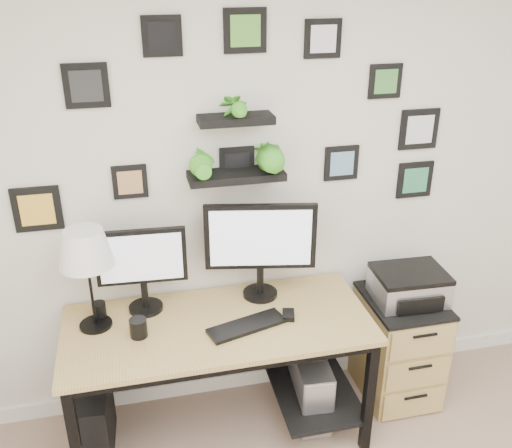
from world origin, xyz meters
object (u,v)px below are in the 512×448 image
object	(u,v)px
mug	(138,328)
pc_tower_grey	(310,388)
pc_tower_black	(94,419)
file_cabinet	(398,346)
printer	(409,285)
monitor_left	(142,264)
table_lamp	(85,250)
desk	(224,337)
monitor_right	(260,243)

from	to	relation	value
mug	pc_tower_grey	world-z (taller)	mug
pc_tower_grey	pc_tower_black	bearing A→B (deg)	178.51
pc_tower_grey	file_cabinet	size ratio (longest dim) A/B	0.63
file_cabinet	printer	xyz separation A→B (m)	(0.02, 0.00, 0.43)
pc_tower_black	printer	distance (m)	1.91
monitor_left	table_lamp	size ratio (longest dim) A/B	0.87
monitor_left	pc_tower_black	world-z (taller)	monitor_left
mug	pc_tower_black	bearing A→B (deg)	167.35
desk	mug	xyz separation A→B (m)	(-0.44, -0.06, 0.17)
pc_tower_black	pc_tower_grey	size ratio (longest dim) A/B	0.96
monitor_left	file_cabinet	distance (m)	1.63
table_lamp	pc_tower_black	world-z (taller)	table_lamp
desk	monitor_left	distance (m)	0.59
monitor_left	mug	distance (m)	0.33
mug	printer	distance (m)	1.54
monitor_right	mug	xyz separation A→B (m)	(-0.68, -0.23, -0.28)
mug	table_lamp	bearing A→B (deg)	146.65
monitor_left	monitor_right	world-z (taller)	monitor_right
monitor_left	printer	size ratio (longest dim) A/B	1.16
pc_tower_black	desk	bearing A→B (deg)	2.86
desk	pc_tower_black	size ratio (longest dim) A/B	3.95
table_lamp	mug	world-z (taller)	table_lamp
table_lamp	pc_tower_grey	world-z (taller)	table_lamp
monitor_right	file_cabinet	distance (m)	1.13
desk	monitor_right	xyz separation A→B (m)	(0.24, 0.17, 0.46)
pc_tower_black	pc_tower_grey	distance (m)	1.22
table_lamp	pc_tower_grey	size ratio (longest dim) A/B	1.30
pc_tower_black	file_cabinet	distance (m)	1.81
table_lamp	pc_tower_black	xyz separation A→B (m)	(-0.07, -0.08, -0.99)
table_lamp	printer	distance (m)	1.80
monitor_left	mug	world-z (taller)	monitor_left
table_lamp	mug	xyz separation A→B (m)	(0.21, -0.14, -0.39)
file_cabinet	pc_tower_black	bearing A→B (deg)	-178.25
mug	file_cabinet	xyz separation A→B (m)	(1.52, 0.12, -0.46)
pc_tower_black	pc_tower_grey	bearing A→B (deg)	1.61
desk	monitor_right	distance (m)	0.54
monitor_left	file_cabinet	bearing A→B (deg)	-4.36
table_lamp	mug	distance (m)	0.47
printer	monitor_right	bearing A→B (deg)	172.80
monitor_right	monitor_left	bearing A→B (deg)	179.67
printer	file_cabinet	bearing A→B (deg)	-179.38
monitor_left	printer	bearing A→B (deg)	-4.30
monitor_left	file_cabinet	xyz separation A→B (m)	(1.47, -0.11, -0.69)
monitor_right	file_cabinet	size ratio (longest dim) A/B	0.89
mug	file_cabinet	distance (m)	1.59
monitor_right	pc_tower_grey	world-z (taller)	monitor_right
pc_tower_grey	printer	size ratio (longest dim) A/B	1.02
monitor_right	printer	bearing A→B (deg)	-7.20
monitor_left	pc_tower_grey	world-z (taller)	monitor_left
file_cabinet	table_lamp	bearing A→B (deg)	179.30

